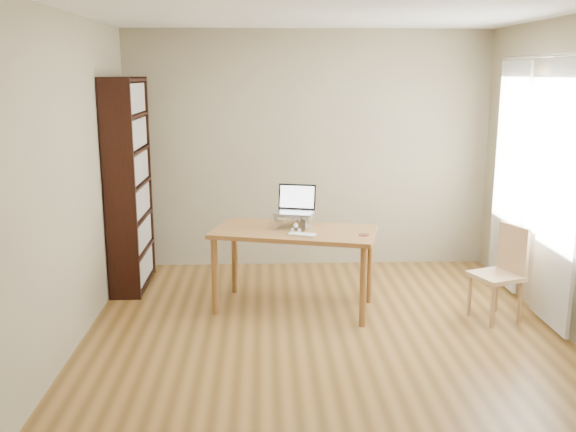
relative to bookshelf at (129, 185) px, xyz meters
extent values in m
cube|color=brown|center=(1.83, -1.55, -1.06)|extent=(4.00, 4.50, 0.02)
cube|color=white|center=(1.83, -1.55, 1.56)|extent=(4.00, 4.50, 0.02)
cube|color=#87755B|center=(1.83, 0.71, 0.25)|extent=(4.00, 0.02, 2.60)
cube|color=#87755B|center=(1.83, -3.81, 0.25)|extent=(4.00, 0.02, 2.60)
cube|color=#87755B|center=(-0.18, -1.55, 0.25)|extent=(0.02, 4.50, 2.60)
cube|color=white|center=(3.81, -0.75, 0.35)|extent=(0.01, 1.80, 1.40)
cube|color=black|center=(-0.01, -0.43, 0.00)|extent=(0.30, 0.04, 2.10)
cube|color=black|center=(-0.01, 0.43, 0.00)|extent=(0.30, 0.04, 2.10)
cube|color=black|center=(-0.15, 0.00, 0.00)|extent=(0.02, 0.90, 2.10)
cube|color=black|center=(-0.01, 0.00, -1.02)|extent=(0.30, 0.84, 0.02)
cube|color=black|center=(0.02, 0.00, -0.85)|extent=(0.20, 0.78, 0.28)
cube|color=black|center=(-0.01, 0.00, -0.68)|extent=(0.30, 0.84, 0.03)
cube|color=black|center=(0.02, 0.00, -0.51)|extent=(0.20, 0.78, 0.28)
cube|color=black|center=(-0.01, 0.00, -0.34)|extent=(0.30, 0.84, 0.02)
cube|color=black|center=(0.02, 0.00, -0.17)|extent=(0.20, 0.78, 0.28)
cube|color=black|center=(-0.01, 0.00, 0.00)|extent=(0.30, 0.84, 0.02)
cube|color=black|center=(0.02, 0.00, 0.17)|extent=(0.20, 0.78, 0.28)
cube|color=black|center=(-0.01, 0.00, 0.34)|extent=(0.30, 0.84, 0.02)
cube|color=black|center=(0.02, 0.00, 0.51)|extent=(0.20, 0.78, 0.28)
cube|color=black|center=(-0.01, 0.00, 0.68)|extent=(0.30, 0.84, 0.02)
cube|color=black|center=(0.02, 0.00, 0.85)|extent=(0.20, 0.78, 0.28)
cube|color=black|center=(-0.01, 0.00, 1.02)|extent=(0.30, 0.84, 0.03)
cube|color=white|center=(3.75, -1.30, 0.10)|extent=(0.03, 0.70, 2.20)
cube|color=white|center=(3.75, -0.20, 0.10)|extent=(0.03, 0.70, 2.20)
cylinder|color=silver|center=(3.75, -0.75, 1.23)|extent=(0.03, 1.90, 0.03)
cube|color=brown|center=(1.61, -0.72, -0.32)|extent=(1.59, 1.07, 0.04)
cylinder|color=brown|center=(0.95, -0.42, -0.70)|extent=(0.06, 0.06, 0.71)
cylinder|color=brown|center=(2.28, -0.42, -0.70)|extent=(0.06, 0.06, 0.71)
cylinder|color=brown|center=(0.95, -1.02, -0.70)|extent=(0.06, 0.06, 0.71)
cylinder|color=brown|center=(2.28, -1.02, -0.70)|extent=(0.06, 0.06, 0.71)
cube|color=silver|center=(1.47, -0.64, -0.24)|extent=(0.03, 0.25, 0.12)
cube|color=silver|center=(1.76, -0.64, -0.24)|extent=(0.03, 0.25, 0.12)
cube|color=silver|center=(1.61, -0.64, -0.17)|extent=(0.32, 0.25, 0.01)
cube|color=silver|center=(1.61, -0.64, -0.16)|extent=(0.40, 0.32, 0.02)
cube|color=black|center=(1.61, -0.50, -0.04)|extent=(0.35, 0.14, 0.23)
cube|color=white|center=(1.61, -0.51, -0.04)|extent=(0.32, 0.12, 0.20)
cube|color=silver|center=(1.67, -0.94, -0.29)|extent=(0.27, 0.19, 0.02)
cube|color=white|center=(1.67, -0.94, -0.28)|extent=(0.25, 0.17, 0.00)
cylinder|color=#562C1D|center=(2.21, -0.95, -0.30)|extent=(0.09, 0.09, 0.01)
ellipsoid|color=#3F3A32|center=(1.63, -0.61, -0.24)|extent=(0.16, 0.36, 0.12)
ellipsoid|color=#3F3A32|center=(1.63, -0.50, -0.24)|extent=(0.14, 0.15, 0.11)
ellipsoid|color=#3F3A32|center=(1.63, -0.80, -0.22)|extent=(0.10, 0.09, 0.09)
ellipsoid|color=silver|center=(1.63, -0.76, -0.25)|extent=(0.09, 0.09, 0.08)
sphere|color=silver|center=(1.63, -0.84, -0.23)|extent=(0.04, 0.04, 0.04)
cone|color=#3F3A32|center=(1.60, -0.80, -0.18)|extent=(0.03, 0.04, 0.04)
cone|color=#3F3A32|center=(1.66, -0.80, -0.18)|extent=(0.03, 0.04, 0.04)
cylinder|color=silver|center=(1.60, -0.81, -0.29)|extent=(0.03, 0.09, 0.03)
cylinder|color=silver|center=(1.66, -0.81, -0.29)|extent=(0.03, 0.09, 0.03)
cylinder|color=#3F3A32|center=(1.72, -0.48, -0.28)|extent=(0.13, 0.20, 0.03)
cube|color=tan|center=(3.36, -1.07, -0.65)|extent=(0.48, 0.48, 0.04)
cylinder|color=tan|center=(3.21, -1.22, -0.85)|extent=(0.04, 0.04, 0.40)
cylinder|color=tan|center=(3.52, -1.22, -0.85)|extent=(0.04, 0.04, 0.40)
cylinder|color=tan|center=(3.21, -0.92, -0.85)|extent=(0.04, 0.04, 0.40)
cylinder|color=tan|center=(3.52, -0.92, -0.85)|extent=(0.04, 0.04, 0.40)
cube|color=tan|center=(3.53, -1.07, -0.43)|extent=(0.15, 0.34, 0.44)
camera|label=1|loc=(1.34, -6.35, 1.09)|focal=40.00mm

